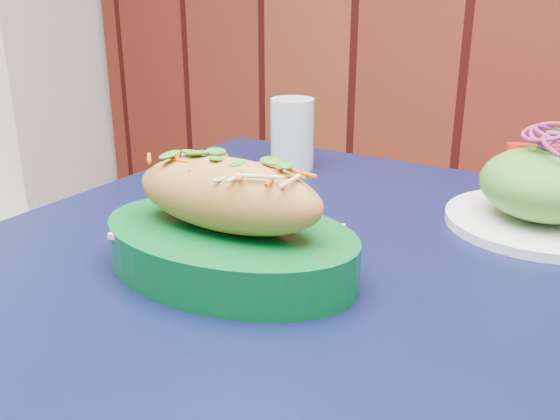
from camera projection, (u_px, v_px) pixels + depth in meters
The scene contains 5 objects.
cafe_table at pixel (325, 318), 0.74m from camera, with size 0.84×0.84×0.75m.
chair_left at pixel (0, 231), 1.22m from camera, with size 0.57×0.57×0.99m.
banh_mi_basket at pixel (229, 228), 0.64m from camera, with size 0.30×0.21×0.13m.
salad_plate at pixel (545, 190), 0.76m from camera, with size 0.23×0.23×0.13m.
water_glass at pixel (292, 134), 1.00m from camera, with size 0.07×0.07×0.11m, color silver.
Camera 1 is at (-0.14, 0.99, 1.04)m, focal length 40.00 mm.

